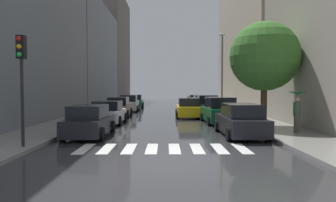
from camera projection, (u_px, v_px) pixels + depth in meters
ground_plane at (165, 111)px, 34.11m from camera, size 28.00×72.00×0.04m
sidewalk_left at (105, 110)px, 34.06m from camera, size 3.00×72.00×0.15m
sidewalk_right at (225, 110)px, 34.15m from camera, size 3.00×72.00×0.15m
crosswalk_stripes at (163, 149)px, 12.55m from camera, size 6.75×2.20×0.01m
building_left_mid at (84, 56)px, 42.41m from camera, size 6.00×20.07×13.54m
building_left_far at (109, 49)px, 61.66m from camera, size 6.00×18.23×20.27m
building_right_mid at (260, 4)px, 36.26m from camera, size 6.00×20.96×24.32m
parked_car_left_nearest at (89, 122)px, 15.75m from camera, size 2.00×4.46×1.58m
parked_car_left_second at (108, 113)px, 21.56m from camera, size 2.18×4.03×1.56m
parked_car_left_third at (119, 107)px, 26.91m from camera, size 2.06×4.59×1.68m
parked_car_left_fourth at (129, 103)px, 33.60m from camera, size 2.16×4.82×1.72m
parked_car_left_fifth at (135, 101)px, 39.73m from camera, size 2.15×4.85×1.64m
parked_car_right_nearest at (240, 121)px, 15.90m from camera, size 2.06×4.79×1.64m
parked_car_right_second at (219, 111)px, 21.77m from camera, size 2.25×4.70×1.82m
parked_car_right_third at (207, 106)px, 27.66m from camera, size 2.10×4.64×1.83m
parked_car_right_fourth at (202, 103)px, 34.18m from camera, size 2.22×4.60×1.70m
parked_car_right_fifth at (196, 102)px, 39.66m from camera, size 2.22×4.35×1.61m
taxi_midroad at (188, 108)px, 26.14m from camera, size 2.10×4.39×1.81m
pedestrian_foreground at (297, 104)px, 16.11m from camera, size 0.91×0.91×2.10m
street_tree_right at (264, 57)px, 18.79m from camera, size 4.15×4.15×6.26m
traffic_light_left_corner at (21, 66)px, 12.07m from camera, size 0.30×0.42×4.30m
lamp_post_right at (222, 67)px, 30.34m from camera, size 0.60×0.28×7.57m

